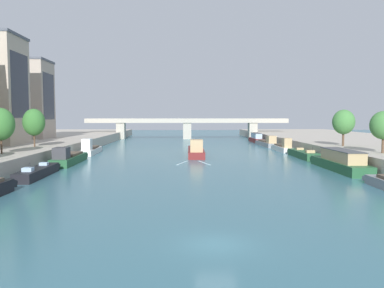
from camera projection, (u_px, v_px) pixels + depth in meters
ground_plane at (216, 245)px, 23.06m from camera, size 400.00×400.00×0.00m
barge_midriver at (196, 150)px, 76.07m from camera, size 3.48×18.61×3.46m
wake_behind_barge at (193, 163)px, 63.85m from camera, size 5.60×5.94×0.03m
moored_boat_left_upstream at (38, 172)px, 49.15m from camera, size 2.44×12.55×2.27m
moored_boat_left_downstream at (69, 158)px, 62.71m from camera, size 3.03×14.19×3.01m
moored_boat_left_end at (91, 149)px, 78.91m from camera, size 2.71×13.15×3.37m
moored_boat_right_end at (340, 161)px, 55.03m from camera, size 3.30×16.28×3.02m
moored_boat_right_lone at (304, 154)px, 72.09m from camera, size 2.98×13.53×2.37m
moored_boat_right_gap_after at (283, 147)px, 85.22m from camera, size 2.24×11.69×3.13m
moored_boat_right_near at (267, 143)px, 100.24m from camera, size 3.09×14.94×2.93m
moored_boat_right_second at (256, 138)px, 116.01m from camera, size 2.47×12.59×2.82m
tree_left_by_lamp at (1, 124)px, 53.85m from camera, size 3.77×3.77×6.51m
tree_left_end_of_row at (34, 122)px, 67.08m from camera, size 3.78×3.78×6.67m
tree_right_midway at (384, 125)px, 55.19m from camera, size 3.79×3.79×6.10m
tree_right_far at (344, 122)px, 68.64m from camera, size 3.92×3.92×6.54m
building_left_tall at (26, 99)px, 92.63m from camera, size 11.24×9.73×18.95m
bridge_far at (187, 126)px, 132.64m from camera, size 69.64×4.40×7.08m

